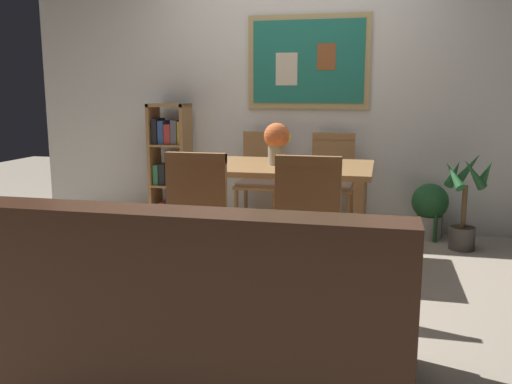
% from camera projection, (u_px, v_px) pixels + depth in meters
% --- Properties ---
extents(ground_plane, '(12.00, 12.00, 0.00)m').
position_uv_depth(ground_plane, '(259.00, 274.00, 3.85)').
color(ground_plane, tan).
extents(wall_back_with_painting, '(5.20, 0.14, 2.60)m').
position_uv_depth(wall_back_with_painting, '(296.00, 88.00, 5.08)').
color(wall_back_with_painting, silver).
rests_on(wall_back_with_painting, ground_plane).
extents(dining_table, '(1.40, 0.91, 0.73)m').
position_uv_depth(dining_table, '(278.00, 177.00, 4.11)').
color(dining_table, '#9E7042').
rests_on(dining_table, ground_plane).
extents(dining_chair_far_right, '(0.40, 0.41, 0.91)m').
position_uv_depth(dining_chair_far_right, '(332.00, 176.00, 4.84)').
color(dining_chair_far_right, '#9E7042').
rests_on(dining_chair_far_right, ground_plane).
extents(dining_chair_near_right, '(0.40, 0.41, 0.91)m').
position_uv_depth(dining_chair_near_right, '(310.00, 216.00, 3.26)').
color(dining_chair_near_right, '#9E7042').
rests_on(dining_chair_near_right, ground_plane).
extents(dining_chair_near_left, '(0.40, 0.41, 0.91)m').
position_uv_depth(dining_chair_near_left, '(202.00, 210.00, 3.43)').
color(dining_chair_near_left, '#9E7042').
rests_on(dining_chair_near_left, ground_plane).
extents(dining_chair_far_left, '(0.40, 0.41, 0.91)m').
position_uv_depth(dining_chair_far_left, '(261.00, 173.00, 4.97)').
color(dining_chair_far_left, '#9E7042').
rests_on(dining_chair_far_left, ground_plane).
extents(leather_couch, '(1.80, 0.84, 0.84)m').
position_uv_depth(leather_couch, '(193.00, 318.00, 2.34)').
color(leather_couch, '#472819').
rests_on(leather_couch, ground_plane).
extents(bookshelf, '(0.36, 0.28, 1.16)m').
position_uv_depth(bookshelf, '(172.00, 169.00, 5.22)').
color(bookshelf, '#9E7042').
rests_on(bookshelf, ground_plane).
extents(potted_ivy, '(0.31, 0.31, 0.54)m').
position_uv_depth(potted_ivy, '(430.00, 208.00, 4.74)').
color(potted_ivy, '#B2ADA3').
rests_on(potted_ivy, ground_plane).
extents(potted_palm, '(0.40, 0.36, 0.80)m').
position_uv_depth(potted_palm, '(465.00, 205.00, 4.40)').
color(potted_palm, '#4C4742').
rests_on(potted_palm, ground_plane).
extents(flower_vase, '(0.20, 0.20, 0.31)m').
position_uv_depth(flower_vase, '(277.00, 140.00, 4.05)').
color(flower_vase, tan).
rests_on(flower_vase, dining_table).
extents(tv_remote, '(0.06, 0.16, 0.02)m').
position_uv_depth(tv_remote, '(323.00, 164.00, 4.03)').
color(tv_remote, black).
rests_on(tv_remote, dining_table).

